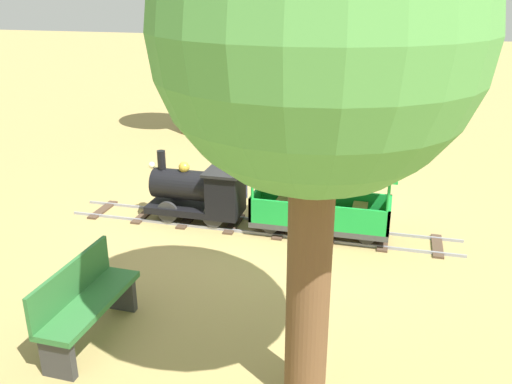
# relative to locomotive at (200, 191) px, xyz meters

# --- Properties ---
(ground_plane) EXTENTS (60.00, 60.00, 0.00)m
(ground_plane) POSITION_rel_locomotive_xyz_m (0.00, -1.00, -0.48)
(ground_plane) COLOR #A38C51
(track) EXTENTS (0.70, 5.70, 0.04)m
(track) POSITION_rel_locomotive_xyz_m (0.00, -0.87, -0.47)
(track) COLOR gray
(track) RESTS_ON ground_plane
(locomotive) EXTENTS (0.66, 1.45, 1.01)m
(locomotive) POSITION_rel_locomotive_xyz_m (0.00, 0.00, 0.00)
(locomotive) COLOR black
(locomotive) RESTS_ON ground_plane
(passenger_car) EXTENTS (0.76, 2.00, 0.97)m
(passenger_car) POSITION_rel_locomotive_xyz_m (0.00, -1.77, -0.06)
(passenger_car) COLOR #3F3F3F
(passenger_car) RESTS_ON ground_plane
(conductor_person) EXTENTS (0.30, 0.30, 1.62)m
(conductor_person) POSITION_rel_locomotive_xyz_m (1.00, -0.35, 0.47)
(conductor_person) COLOR #282D47
(conductor_person) RESTS_ON ground_plane
(park_bench) EXTENTS (1.31, 0.43, 0.82)m
(park_bench) POSITION_rel_locomotive_xyz_m (-2.99, 0.10, -0.07)
(park_bench) COLOR #2D6B33
(park_bench) RESTS_ON ground_plane
(oak_tree_near) EXTENTS (2.29, 2.29, 4.18)m
(oak_tree_near) POSITION_rel_locomotive_xyz_m (-3.25, -2.11, 2.51)
(oak_tree_near) COLOR brown
(oak_tree_near) RESTS_ON ground_plane
(oak_tree_far) EXTENTS (1.64, 1.64, 3.30)m
(oak_tree_far) POSITION_rel_locomotive_xyz_m (4.73, 2.06, 1.94)
(oak_tree_far) COLOR brown
(oak_tree_far) RESTS_ON ground_plane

